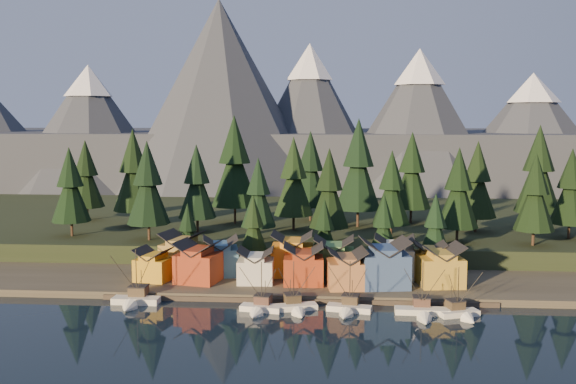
# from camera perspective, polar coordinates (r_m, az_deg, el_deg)

# --- Properties ---
(ground) EXTENTS (500.00, 500.00, 0.00)m
(ground) POSITION_cam_1_polar(r_m,az_deg,el_deg) (117.02, 0.37, -11.93)
(ground) COLOR black
(ground) RESTS_ON ground
(shore_strip) EXTENTS (400.00, 50.00, 1.50)m
(shore_strip) POSITION_cam_1_polar(r_m,az_deg,el_deg) (155.21, 1.37, -6.96)
(shore_strip) COLOR #3A352A
(shore_strip) RESTS_ON ground
(hillside) EXTENTS (420.00, 100.00, 6.00)m
(hillside) POSITION_cam_1_polar(r_m,az_deg,el_deg) (203.70, 2.08, -3.03)
(hillside) COLOR black
(hillside) RESTS_ON ground
(dock) EXTENTS (80.00, 4.00, 1.00)m
(dock) POSITION_cam_1_polar(r_m,az_deg,el_deg) (132.59, 0.86, -9.45)
(dock) COLOR #41362E
(dock) RESTS_ON ground
(mountain_ridge) EXTENTS (560.00, 190.00, 90.00)m
(mountain_ridge) POSITION_cam_1_polar(r_m,az_deg,el_deg) (324.64, 2.18, 4.69)
(mountain_ridge) COLOR #3F4351
(mountain_ridge) RESTS_ON ground
(boat_0) EXTENTS (9.68, 10.54, 12.19)m
(boat_0) POSITION_cam_1_polar(r_m,az_deg,el_deg) (133.00, -13.53, -8.73)
(boat_0) COLOR silver
(boat_0) RESTS_ON ground
(boat_2) EXTENTS (8.53, 9.09, 10.66)m
(boat_2) POSITION_cam_1_polar(r_m,az_deg,el_deg) (124.97, -2.54, -9.68)
(boat_2) COLOR white
(boat_2) RESTS_ON ground
(boat_3) EXTENTS (9.48, 9.94, 10.62)m
(boat_3) POSITION_cam_1_polar(r_m,az_deg,el_deg) (125.46, 0.67, -9.67)
(boat_3) COLOR silver
(boat_3) RESTS_ON ground
(boat_4) EXTENTS (9.20, 9.71, 10.85)m
(boat_4) POSITION_cam_1_polar(r_m,az_deg,el_deg) (125.16, 5.39, -9.69)
(boat_4) COLOR silver
(boat_4) RESTS_ON ground
(boat_5) EXTENTS (10.69, 11.59, 10.99)m
(boat_5) POSITION_cam_1_polar(r_m,az_deg,el_deg) (125.32, 11.91, -9.86)
(boat_5) COLOR silver
(boat_5) RESTS_ON ground
(boat_6) EXTENTS (8.31, 8.87, 10.37)m
(boat_6) POSITION_cam_1_polar(r_m,az_deg,el_deg) (126.08, 15.16, -9.79)
(boat_6) COLOR white
(boat_6) RESTS_ON ground
(house_front_0) EXTENTS (8.50, 8.20, 7.21)m
(house_front_0) POSITION_cam_1_polar(r_m,az_deg,el_deg) (144.93, -11.85, -6.24)
(house_front_0) COLOR #BF8B1B
(house_front_0) RESTS_ON shore_strip
(house_front_1) EXTENTS (10.27, 10.00, 9.00)m
(house_front_1) POSITION_cam_1_polar(r_m,az_deg,el_deg) (141.78, -7.99, -6.06)
(house_front_1) COLOR maroon
(house_front_1) RESTS_ON shore_strip
(house_front_2) EXTENTS (7.87, 7.93, 7.44)m
(house_front_2) POSITION_cam_1_polar(r_m,az_deg,el_deg) (140.43, -2.89, -6.47)
(house_front_2) COLOR beige
(house_front_2) RESTS_ON shore_strip
(house_front_3) EXTENTS (8.85, 8.47, 8.60)m
(house_front_3) POSITION_cam_1_polar(r_m,az_deg,el_deg) (139.20, 1.38, -6.32)
(house_front_3) COLOR maroon
(house_front_3) RESTS_ON shore_strip
(house_front_4) EXTENTS (9.00, 9.55, 8.16)m
(house_front_4) POSITION_cam_1_polar(r_m,az_deg,el_deg) (136.70, 5.23, -6.69)
(house_front_4) COLOR #A76A3B
(house_front_4) RESTS_ON shore_strip
(house_front_5) EXTENTS (10.91, 10.15, 10.26)m
(house_front_5) POSITION_cam_1_polar(r_m,az_deg,el_deg) (137.94, 8.57, -6.15)
(house_front_5) COLOR #324A77
(house_front_5) RESTS_ON shore_strip
(house_front_6) EXTENTS (9.92, 9.50, 8.95)m
(house_front_6) POSITION_cam_1_polar(r_m,az_deg,el_deg) (141.31, 13.41, -6.23)
(house_front_6) COLOR #B68F2E
(house_front_6) RESTS_ON shore_strip
(house_back_0) EXTENTS (10.23, 9.98, 9.34)m
(house_back_0) POSITION_cam_1_polar(r_m,az_deg,el_deg) (151.59, -9.39, -5.18)
(house_back_0) COLOR olive
(house_back_0) RESTS_ON shore_strip
(house_back_1) EXTENTS (9.28, 9.35, 8.75)m
(house_back_1) POSITION_cam_1_polar(r_m,az_deg,el_deg) (147.31, -6.02, -5.60)
(house_back_1) COLOR #365D81
(house_back_1) RESTS_ON shore_strip
(house_back_2) EXTENTS (9.29, 8.54, 9.77)m
(house_back_2) POSITION_cam_1_polar(r_m,az_deg,el_deg) (146.32, 0.37, -5.43)
(house_back_2) COLOR orange
(house_back_2) RESTS_ON shore_strip
(house_back_3) EXTENTS (9.11, 8.15, 9.07)m
(house_back_3) POSITION_cam_1_polar(r_m,az_deg,el_deg) (145.36, 4.09, -5.68)
(house_back_3) COLOR #497941
(house_back_3) RESTS_ON shore_strip
(house_back_4) EXTENTS (9.37, 9.06, 9.47)m
(house_back_4) POSITION_cam_1_polar(r_m,az_deg,el_deg) (145.88, 9.41, -5.62)
(house_back_4) COLOR silver
(house_back_4) RESTS_ON shore_strip
(house_back_5) EXTENTS (7.32, 7.40, 8.10)m
(house_back_5) POSITION_cam_1_polar(r_m,az_deg,el_deg) (147.38, 12.43, -5.85)
(house_back_5) COLOR #AD8C3D
(house_back_5) RESTS_ON shore_strip
(tree_hill_0) EXTENTS (10.14, 10.14, 23.63)m
(tree_hill_0) POSITION_cam_1_polar(r_m,az_deg,el_deg) (177.80, -18.79, 0.38)
(tree_hill_0) COLOR #332319
(tree_hill_0) RESTS_ON hillside
(tree_hill_1) EXTENTS (12.06, 12.06, 28.08)m
(tree_hill_1) POSITION_cam_1_polar(r_m,az_deg,el_deg) (188.33, -13.55, 1.63)
(tree_hill_1) COLOR #332319
(tree_hill_1) RESTS_ON hillside
(tree_hill_2) EXTENTS (10.95, 10.95, 25.50)m
(tree_hill_2) POSITION_cam_1_polar(r_m,az_deg,el_deg) (166.50, -12.35, 0.53)
(tree_hill_2) COLOR #332319
(tree_hill_2) RESTS_ON hillside
(tree_hill_3) EXTENTS (10.36, 10.36, 24.13)m
(tree_hill_3) POSITION_cam_1_polar(r_m,az_deg,el_deg) (175.64, -8.10, 0.68)
(tree_hill_3) COLOR #332319
(tree_hill_3) RESTS_ON hillside
(tree_hill_4) EXTENTS (13.74, 13.74, 32.01)m
(tree_hill_4) POSITION_cam_1_polar(r_m,az_deg,el_deg) (188.47, -4.77, 2.45)
(tree_hill_4) COLOR #332319
(tree_hill_4) RESTS_ON hillside
(tree_hill_5) EXTENTS (9.12, 9.12, 21.24)m
(tree_hill_5) POSITION_cam_1_polar(r_m,az_deg,el_deg) (163.02, -2.65, -0.28)
(tree_hill_5) COLOR #332319
(tree_hill_5) RESTS_ON hillside
(tree_hill_6) EXTENTS (11.18, 11.18, 26.03)m
(tree_hill_6) POSITION_cam_1_polar(r_m,az_deg,el_deg) (176.85, 0.50, 1.13)
(tree_hill_6) COLOR #332319
(tree_hill_6) RESTS_ON hillside
(tree_hill_7) EXTENTS (10.22, 10.22, 23.81)m
(tree_hill_7) POSITION_cam_1_polar(r_m,az_deg,el_deg) (159.71, 3.68, 0.08)
(tree_hill_7) COLOR #332319
(tree_hill_7) RESTS_ON hillside
(tree_hill_8) EXTENTS (13.36, 13.36, 31.11)m
(tree_hill_8) POSITION_cam_1_polar(r_m,az_deg,el_deg) (183.33, 6.27, 2.16)
(tree_hill_8) COLOR #332319
(tree_hill_8) RESTS_ON hillside
(tree_hill_9) EXTENTS (9.86, 9.86, 22.97)m
(tree_hill_9) POSITION_cam_1_polar(r_m,az_deg,el_deg) (167.35, 9.19, 0.15)
(tree_hill_9) COLOR #332319
(tree_hill_9) RESTS_ON hillside
(tree_hill_10) EXTENTS (11.65, 11.65, 27.14)m
(tree_hill_10) POSITION_cam_1_polar(r_m,az_deg,el_deg) (192.69, 10.94, 1.65)
(tree_hill_10) COLOR #332319
(tree_hill_10) RESTS_ON hillside
(tree_hill_11) EXTENTS (10.30, 10.30, 24.01)m
(tree_hill_11) POSITION_cam_1_polar(r_m,az_deg,el_deg) (164.54, 14.91, 0.10)
(tree_hill_11) COLOR #332319
(tree_hill_11) RESTS_ON hillside
(tree_hill_12) EXTENTS (10.74, 10.74, 25.02)m
(tree_hill_12) POSITION_cam_1_polar(r_m,az_deg,el_deg) (181.67, 16.46, 0.83)
(tree_hill_12) COLOR #332319
(tree_hill_12) RESTS_ON hillside
(tree_hill_13) EXTENTS (9.78, 9.78, 22.78)m
(tree_hill_13) POSITION_cam_1_polar(r_m,az_deg,el_deg) (166.99, 21.10, -0.26)
(tree_hill_13) COLOR #332319
(tree_hill_13) RESTS_ON hillside
(tree_hill_14) EXTENTS (12.57, 12.57, 29.27)m
(tree_hill_14) POSITION_cam_1_polar(r_m,az_deg,el_deg) (191.82, 21.37, 1.64)
(tree_hill_14) COLOR #332319
(tree_hill_14) RESTS_ON hillside
(tree_hill_15) EXTENTS (11.72, 11.72, 27.31)m
(tree_hill_15) POSITION_cam_1_polar(r_m,az_deg,el_deg) (193.49, 2.01, 1.81)
(tree_hill_15) COLOR #332319
(tree_hill_15) RESTS_ON hillside
(tree_hill_16) EXTENTS (10.54, 10.54, 24.55)m
(tree_hill_16) POSITION_cam_1_polar(r_m,az_deg,el_deg) (203.96, -17.50, 1.33)
(tree_hill_16) COLOR #332319
(tree_hill_16) RESTS_ON hillside
(tree_hill_17) EXTENTS (10.08, 10.08, 23.49)m
(tree_hill_17) POSITION_cam_1_polar(r_m,az_deg,el_deg) (180.15, 23.85, 0.22)
(tree_hill_17) COLOR #332319
(tree_hill_17) RESTS_ON hillside
(tree_shore_0) EXTENTS (6.57, 6.57, 15.32)m
(tree_shore_0) POSITION_cam_1_polar(r_m,az_deg,el_deg) (157.18, -8.89, -3.47)
(tree_shore_0) COLOR #332319
(tree_shore_0) RESTS_ON shore_strip
(tree_shore_1) EXTENTS (7.43, 7.43, 17.30)m
(tree_shore_1) POSITION_cam_1_polar(r_m,az_deg,el_deg) (154.17, -3.08, -3.18)
(tree_shore_1) COLOR #332319
(tree_shore_1) RESTS_ON shore_strip
(tree_shore_2) EXTENTS (7.14, 7.14, 16.62)m
(tree_shore_2) POSITION_cam_1_polar(r_m,az_deg,el_deg) (153.03, 3.26, -3.40)
(tree_shore_2) COLOR #332319
(tree_shore_2) RESTS_ON shore_strip
(tree_shore_3) EXTENTS (7.71, 7.71, 17.97)m
(tree_shore_3) POSITION_cam_1_polar(r_m,az_deg,el_deg) (153.32, 8.50, -3.17)
(tree_shore_3) COLOR #332319
(tree_shore_3) RESTS_ON shore_strip
(tree_shore_4) EXTENTS (7.82, 7.82, 18.21)m
(tree_shore_4) POSITION_cam_1_polar(r_m,az_deg,el_deg) (154.67, 12.95, -3.13)
(tree_shore_4) COLOR #332319
(tree_shore_4) RESTS_ON shore_strip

